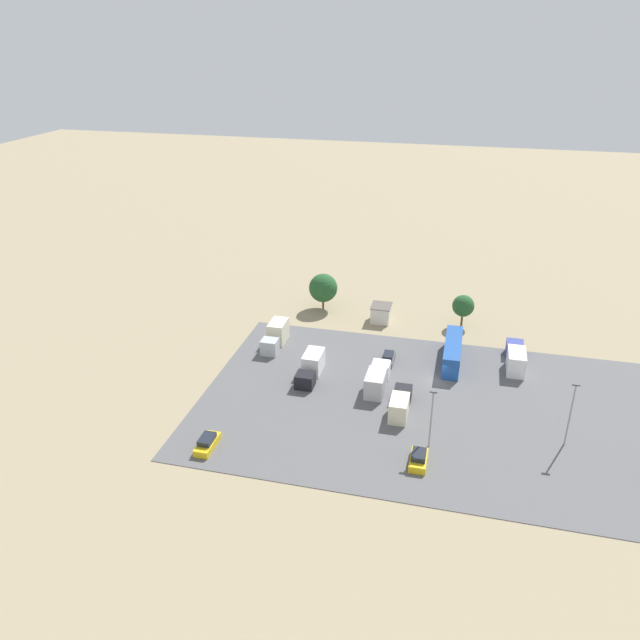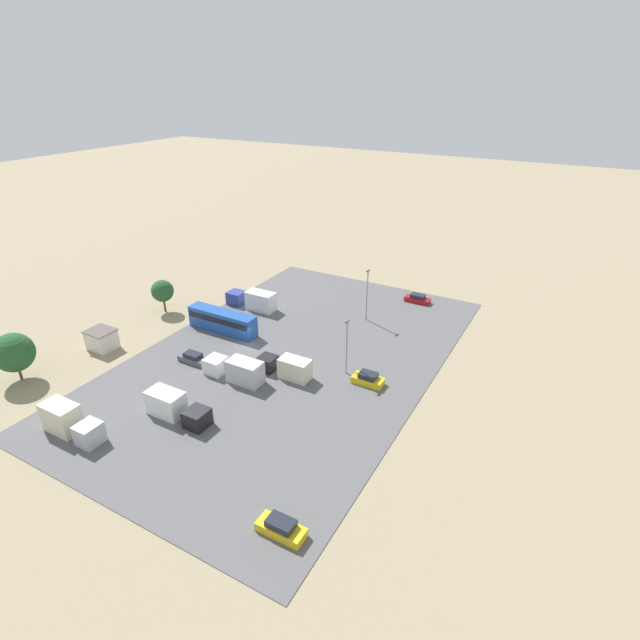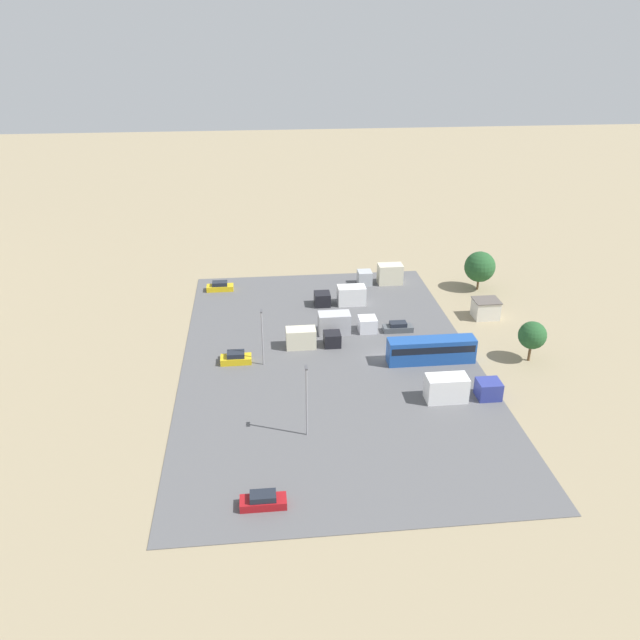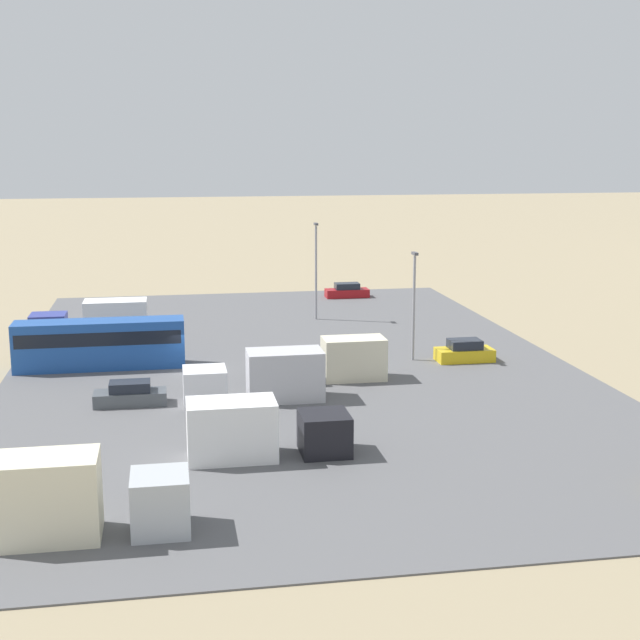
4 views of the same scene
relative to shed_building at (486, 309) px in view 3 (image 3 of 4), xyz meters
name	(u,v)px [view 3 (image 3 of 4)]	position (x,y,z in m)	size (l,w,h in m)	color
ground_plane	(382,358)	(-11.11, 18.25, -1.48)	(400.00, 400.00, 0.00)	gray
parking_lot_surface	(330,361)	(-11.11, 25.46, -1.44)	(63.11, 39.33, 0.08)	#565659
shed_building	(486,309)	(0.00, 0.00, 0.00)	(3.44, 3.93, 2.94)	silver
bus	(431,349)	(-12.84, 12.07, 0.43)	(2.51, 11.70, 3.39)	#1E4C9E
parked_car_0	(220,287)	(14.94, 41.10, -0.75)	(1.86, 4.49, 1.56)	gold
parked_car_1	(263,501)	(-38.26, 34.98, -0.79)	(1.75, 4.40, 1.47)	maroon
parked_car_2	(398,327)	(-3.39, 14.43, -0.80)	(1.77, 4.35, 1.43)	#4C5156
parked_car_3	(236,358)	(-10.40, 37.98, -0.74)	(1.96, 4.11, 1.58)	gold
parked_truck_0	(343,296)	(7.06, 21.13, -0.02)	(2.60, 8.19, 3.00)	black
parked_truck_1	(344,323)	(-2.92, 22.44, 0.01)	(2.60, 8.53, 3.08)	silver
parked_truck_2	(383,275)	(15.03, 13.08, 0.19)	(2.56, 7.73, 3.46)	#ADB2B7
parked_truck_3	(310,338)	(-6.88, 27.76, -0.11)	(2.34, 7.62, 2.81)	black
parked_truck_4	(458,389)	(-22.17, 11.23, 0.06)	(2.54, 9.11, 3.19)	navy
tree_near_shed	(532,335)	(-13.77, -1.24, 2.31)	(3.71, 3.71, 5.66)	brown
tree_apron_mid	(480,267)	(10.99, -2.57, 2.62)	(5.15, 5.15, 6.67)	brown
light_pole_lot_centre	(307,398)	(-27.48, 29.94, 3.35)	(0.90, 0.28, 8.63)	gray
light_pole_lot_edge	(262,335)	(-11.30, 34.36, 2.98)	(0.90, 0.28, 7.91)	gray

